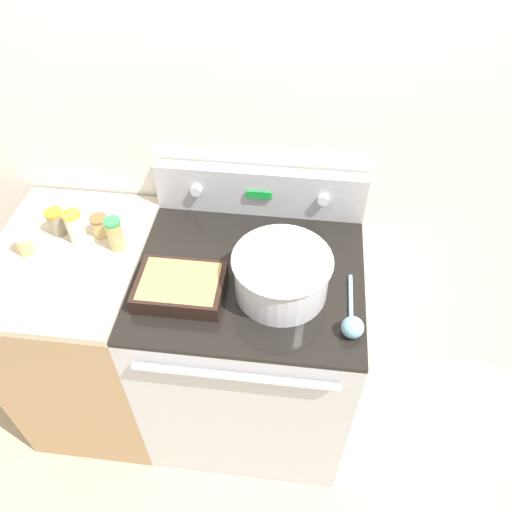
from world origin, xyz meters
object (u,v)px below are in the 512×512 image
at_px(spice_jar_yellow_cap, 75,227).
at_px(spice_jar_orange_cap, 57,222).
at_px(mixing_bowl, 282,273).
at_px(ladle, 352,324).
at_px(casserole_dish, 180,286).
at_px(spice_jar_white_cap, 23,244).
at_px(spice_jar_brown_cap, 100,226).
at_px(spice_jar_green_cap, 115,234).

height_order(spice_jar_yellow_cap, spice_jar_orange_cap, spice_jar_yellow_cap).
distance_m(mixing_bowl, spice_jar_orange_cap, 0.82).
distance_m(ladle, spice_jar_orange_cap, 1.07).
xyz_separation_m(ladle, spice_jar_orange_cap, (-1.03, 0.30, 0.03)).
distance_m(mixing_bowl, casserole_dish, 0.32).
relative_size(mixing_bowl, spice_jar_white_cap, 3.76).
height_order(spice_jar_orange_cap, spice_jar_white_cap, spice_jar_orange_cap).
height_order(spice_jar_brown_cap, spice_jar_yellow_cap, spice_jar_yellow_cap).
bearing_deg(spice_jar_orange_cap, spice_jar_brown_cap, 2.26).
relative_size(spice_jar_brown_cap, spice_jar_orange_cap, 0.82).
distance_m(ladle, spice_jar_yellow_cap, 0.98).
height_order(casserole_dish, spice_jar_green_cap, spice_jar_green_cap).
xyz_separation_m(mixing_bowl, spice_jar_green_cap, (-0.57, 0.12, -0.01)).
bearing_deg(casserole_dish, spice_jar_yellow_cap, 155.14).
distance_m(mixing_bowl, ladle, 0.26).
xyz_separation_m(casserole_dish, spice_jar_orange_cap, (-0.49, 0.22, 0.03)).
bearing_deg(spice_jar_white_cap, spice_jar_yellow_cap, 27.85).
distance_m(casserole_dish, spice_jar_white_cap, 0.57).
height_order(mixing_bowl, spice_jar_white_cap, mixing_bowl).
bearing_deg(spice_jar_yellow_cap, spice_jar_white_cap, -152.15).
relative_size(mixing_bowl, spice_jar_yellow_cap, 2.54).
bearing_deg(spice_jar_brown_cap, spice_jar_yellow_cap, -152.73).
xyz_separation_m(mixing_bowl, spice_jar_brown_cap, (-0.65, 0.18, -0.03)).
bearing_deg(mixing_bowl, spice_jar_brown_cap, 164.81).
height_order(casserole_dish, spice_jar_white_cap, spice_jar_white_cap).
relative_size(mixing_bowl, ladle, 1.20).
relative_size(spice_jar_brown_cap, spice_jar_white_cap, 0.94).
distance_m(mixing_bowl, spice_jar_yellow_cap, 0.73).
height_order(mixing_bowl, casserole_dish, mixing_bowl).
xyz_separation_m(spice_jar_brown_cap, spice_jar_white_cap, (-0.23, -0.12, 0.00)).
distance_m(spice_jar_brown_cap, spice_jar_orange_cap, 0.15).
bearing_deg(spice_jar_brown_cap, spice_jar_green_cap, -36.60).
bearing_deg(ladle, spice_jar_orange_cap, 163.70).
distance_m(spice_jar_green_cap, spice_jar_white_cap, 0.31).
height_order(mixing_bowl, spice_jar_brown_cap, mixing_bowl).
relative_size(mixing_bowl, spice_jar_brown_cap, 4.02).
distance_m(spice_jar_brown_cap, spice_jar_white_cap, 0.25).
height_order(spice_jar_green_cap, spice_jar_brown_cap, spice_jar_green_cap).
xyz_separation_m(spice_jar_yellow_cap, spice_jar_white_cap, (-0.15, -0.08, -0.02)).
distance_m(ladle, spice_jar_brown_cap, 0.92).
distance_m(spice_jar_green_cap, spice_jar_yellow_cap, 0.15).
bearing_deg(casserole_dish, spice_jar_orange_cap, 155.93).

